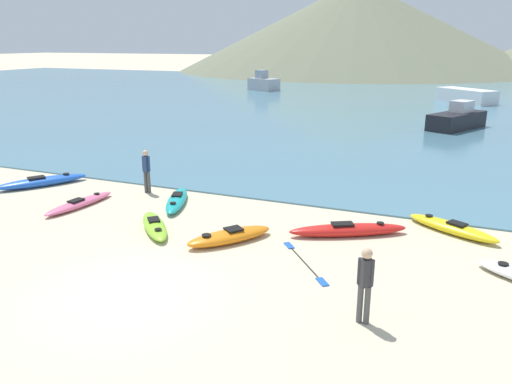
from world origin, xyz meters
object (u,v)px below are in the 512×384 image
(kayak_on_sand_6, at_px, (42,182))
(person_near_waterline, at_px, (146,169))
(kayak_on_sand_1, at_px, (348,230))
(moored_boat_3, at_px, (466,96))
(moored_boat_0, at_px, (457,119))
(loose_paddle, at_px, (304,262))
(kayak_on_sand_7, at_px, (230,236))
(kayak_on_sand_4, at_px, (177,200))
(kayak_on_sand_5, at_px, (452,228))
(person_near_foreground, at_px, (365,281))
(moored_boat_1, at_px, (263,83))
(kayak_on_sand_0, at_px, (80,203))
(kayak_on_sand_3, at_px, (155,226))

(kayak_on_sand_6, height_order, person_near_waterline, person_near_waterline)
(kayak_on_sand_1, height_order, moored_boat_3, moored_boat_3)
(kayak_on_sand_6, relative_size, moored_boat_0, 0.66)
(kayak_on_sand_1, relative_size, loose_paddle, 1.52)
(kayak_on_sand_7, bearing_deg, person_near_waterline, 147.32)
(kayak_on_sand_4, xyz_separation_m, moored_boat_3, (9.03, 36.98, 0.53))
(kayak_on_sand_7, relative_size, moored_boat_3, 0.45)
(kayak_on_sand_1, relative_size, kayak_on_sand_5, 1.19)
(person_near_foreground, bearing_deg, loose_paddle, 130.43)
(kayak_on_sand_1, bearing_deg, kayak_on_sand_5, 26.55)
(person_near_foreground, bearing_deg, kayak_on_sand_4, 145.43)
(moored_boat_3, bearing_deg, person_near_waterline, -106.65)
(moored_boat_0, bearing_deg, kayak_on_sand_6, -125.65)
(kayak_on_sand_5, xyz_separation_m, person_near_waterline, (-10.96, -0.03, 0.79))
(moored_boat_1, bearing_deg, kayak_on_sand_4, -72.23)
(person_near_foreground, bearing_deg, moored_boat_0, 87.67)
(kayak_on_sand_4, bearing_deg, loose_paddle, -27.47)
(kayak_on_sand_7, xyz_separation_m, person_near_waterline, (-5.03, 3.23, 0.78))
(moored_boat_3, bearing_deg, kayak_on_sand_4, -103.73)
(person_near_waterline, relative_size, loose_paddle, 0.74)
(kayak_on_sand_0, distance_m, kayak_on_sand_5, 12.43)
(moored_boat_1, distance_m, moored_boat_3, 22.70)
(kayak_on_sand_4, distance_m, moored_boat_0, 22.62)
(kayak_on_sand_6, bearing_deg, kayak_on_sand_7, -13.99)
(kayak_on_sand_1, distance_m, moored_boat_0, 21.61)
(kayak_on_sand_0, xyz_separation_m, person_near_foreground, (10.69, -3.74, 0.82))
(kayak_on_sand_7, xyz_separation_m, moored_boat_0, (5.48, 23.28, 0.51))
(kayak_on_sand_7, bearing_deg, loose_paddle, -12.38)
(kayak_on_sand_1, relative_size, moored_boat_0, 0.67)
(kayak_on_sand_1, bearing_deg, person_near_waterline, 170.13)
(person_near_waterline, bearing_deg, moored_boat_1, 105.79)
(kayak_on_sand_0, distance_m, kayak_on_sand_6, 3.58)
(kayak_on_sand_5, xyz_separation_m, loose_paddle, (-3.49, -3.79, -0.15))
(kayak_on_sand_1, distance_m, kayak_on_sand_5, 3.21)
(kayak_on_sand_1, xyz_separation_m, kayak_on_sand_4, (-6.31, 0.60, -0.02))
(kayak_on_sand_3, distance_m, moored_boat_0, 24.67)
(moored_boat_0, bearing_deg, kayak_on_sand_3, -108.97)
(kayak_on_sand_7, bearing_deg, kayak_on_sand_4, 143.32)
(kayak_on_sand_4, height_order, person_near_foreground, person_near_foreground)
(kayak_on_sand_4, bearing_deg, kayak_on_sand_6, -179.56)
(kayak_on_sand_3, xyz_separation_m, kayak_on_sand_6, (-6.98, 2.41, 0.04))
(kayak_on_sand_1, relative_size, moored_boat_3, 0.61)
(kayak_on_sand_3, xyz_separation_m, loose_paddle, (4.97, -0.49, -0.13))
(kayak_on_sand_5, xyz_separation_m, kayak_on_sand_6, (-15.45, -0.88, 0.02))
(kayak_on_sand_4, bearing_deg, person_near_foreground, -34.57)
(kayak_on_sand_1, height_order, kayak_on_sand_6, kayak_on_sand_6)
(kayak_on_sand_6, bearing_deg, kayak_on_sand_5, 3.28)
(kayak_on_sand_7, xyz_separation_m, moored_boat_3, (5.78, 39.39, 0.51))
(person_near_waterline, bearing_deg, kayak_on_sand_3, -52.67)
(loose_paddle, bearing_deg, kayak_on_sand_5, 47.32)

